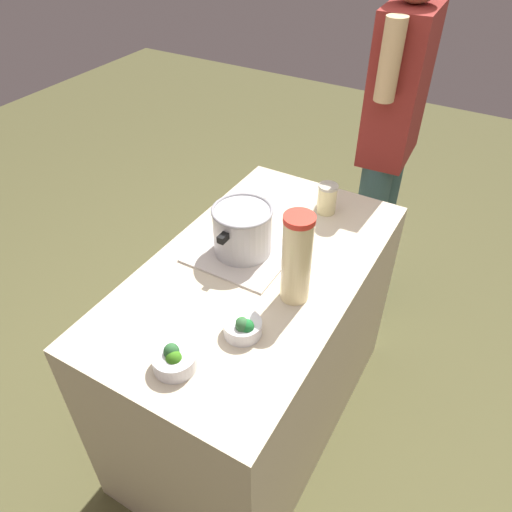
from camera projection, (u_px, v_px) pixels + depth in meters
name	position (u px, v px, depth m)	size (l,w,h in m)	color
ground_plane	(256.00, 412.00, 2.21)	(8.00, 8.00, 0.00)	brown
counter_slab	(256.00, 350.00, 1.94)	(1.23, 0.69, 0.87)	beige
dish_cloth	(243.00, 250.00, 1.73)	(0.32, 0.33, 0.01)	beige
cooking_pot	(243.00, 229.00, 1.67)	(0.28, 0.21, 0.17)	#B7B7BC
lemonade_pitcher	(297.00, 258.00, 1.45)	(0.09, 0.09, 0.31)	beige
mason_jar	(327.00, 199.00, 1.88)	(0.08, 0.08, 0.12)	beige
broccoli_bowl_front	(243.00, 327.00, 1.41)	(0.11, 0.11, 0.08)	silver
broccoli_bowl_center	(174.00, 359.00, 1.32)	(0.12, 0.12, 0.08)	silver
person_cook	(388.00, 143.00, 2.19)	(0.50, 0.22, 1.73)	#37595A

